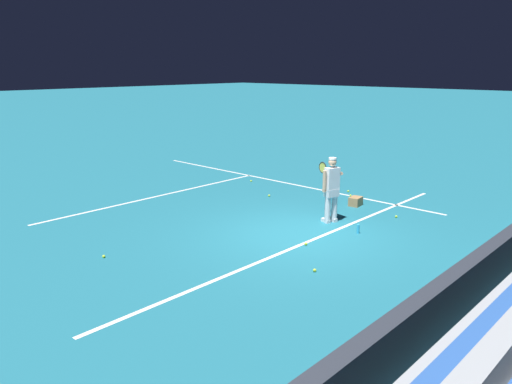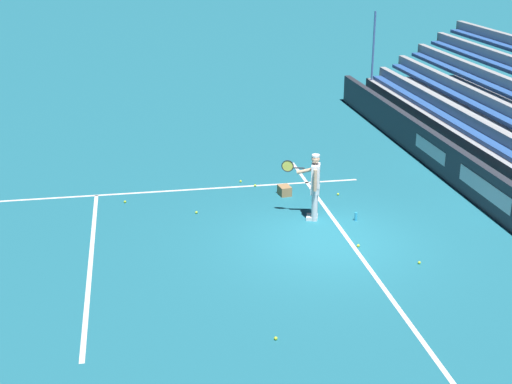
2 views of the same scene
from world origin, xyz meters
name	(u,v)px [view 2 (image 2 of 2)]	position (x,y,z in m)	size (l,w,h in m)	color
ground_plane	(328,242)	(0.00, 0.00, 0.00)	(160.00, 160.00, 0.00)	#1E6B7F
court_baseline_white	(349,240)	(0.00, -0.50, 0.00)	(12.00, 0.10, 0.01)	white
court_sideline_white	(151,192)	(4.11, 4.00, 0.00)	(0.10, 12.00, 0.01)	white
court_service_line_white	(91,259)	(0.00, 5.50, 0.00)	(8.22, 0.10, 0.01)	white
back_wall_sponsor_board	(512,207)	(0.01, -4.64, 0.55)	(27.66, 0.25, 1.10)	#2D333D
tennis_player	(314,186)	(1.43, 0.00, 0.89)	(0.78, 0.94, 1.71)	silver
ball_box_cardboard	(285,190)	(3.24, 0.36, 0.13)	(0.40, 0.30, 0.26)	#A87F51
tennis_ball_midcourt	(358,246)	(-0.41, -0.60, 0.03)	(0.07, 0.07, 0.07)	#CCE533
tennis_ball_by_box	(338,194)	(2.95, -1.10, 0.03)	(0.07, 0.07, 0.07)	#CCE533
tennis_ball_far_left	(241,181)	(4.47, 1.40, 0.03)	(0.07, 0.07, 0.07)	#CCE533
tennis_ball_on_baseline	(276,338)	(-3.96, 2.09, 0.03)	(0.07, 0.07, 0.07)	#CCE533
tennis_ball_far_right	(419,263)	(-1.50, -1.66, 0.03)	(0.07, 0.07, 0.07)	#CCE533
tennis_ball_stray_back	(196,212)	(2.30, 2.90, 0.03)	(0.07, 0.07, 0.07)	#CCE533
tennis_ball_near_player	(125,202)	(3.40, 4.72, 0.03)	(0.07, 0.07, 0.07)	#CCE533
tennis_ball_toward_net	(255,185)	(4.05, 1.04, 0.03)	(0.07, 0.07, 0.07)	#CCE533
water_bottle	(356,216)	(1.13, -1.03, 0.11)	(0.07, 0.07, 0.22)	#33B2E5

